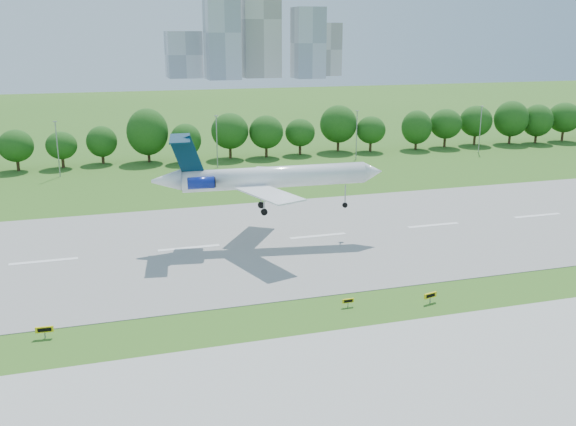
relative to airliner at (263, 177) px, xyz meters
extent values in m
plane|color=#2A5917|center=(-11.34, -25.23, -9.94)|extent=(600.00, 600.00, 0.00)
cube|color=gray|center=(-11.34, -0.23, -9.90)|extent=(400.00, 45.00, 0.08)
cube|color=#ADADA8|center=(-11.34, -43.23, -9.90)|extent=(400.00, 23.00, 0.08)
cylinder|color=#382314|center=(-31.34, 66.77, -8.14)|extent=(0.70, 0.70, 3.60)
sphere|color=#153E0F|center=(-31.34, 66.77, -3.74)|extent=(8.40, 8.40, 8.40)
cylinder|color=#382314|center=(8.66, 66.77, -8.14)|extent=(0.70, 0.70, 3.60)
sphere|color=#153E0F|center=(8.66, 66.77, -3.74)|extent=(8.40, 8.40, 8.40)
cylinder|color=#382314|center=(48.66, 66.77, -8.14)|extent=(0.70, 0.70, 3.60)
sphere|color=#153E0F|center=(48.66, 66.77, -3.74)|extent=(8.40, 8.40, 8.40)
cylinder|color=#382314|center=(88.66, 66.77, -8.14)|extent=(0.70, 0.70, 3.60)
sphere|color=#153E0F|center=(88.66, 66.77, -3.74)|extent=(8.40, 8.40, 8.40)
cylinder|color=gray|center=(-31.34, 56.77, -3.94)|extent=(0.24, 0.24, 12.00)
cube|color=gray|center=(-31.34, 56.77, 2.16)|extent=(0.90, 0.25, 0.18)
cylinder|color=gray|center=(3.66, 56.77, -3.94)|extent=(0.24, 0.24, 12.00)
cube|color=gray|center=(3.66, 56.77, 2.16)|extent=(0.90, 0.25, 0.18)
cylinder|color=gray|center=(38.66, 56.77, -3.94)|extent=(0.24, 0.24, 12.00)
cube|color=gray|center=(38.66, 56.77, 2.16)|extent=(0.90, 0.25, 0.18)
cylinder|color=gray|center=(73.66, 56.77, -3.94)|extent=(0.24, 0.24, 12.00)
cube|color=gray|center=(73.66, 56.77, 2.16)|extent=(0.90, 0.25, 0.18)
cube|color=#B2B2B7|center=(63.66, 354.77, 21.06)|extent=(22.00, 22.00, 62.00)
cube|color=beige|center=(93.66, 369.77, 30.06)|extent=(26.00, 26.00, 80.00)
cube|color=#B2B2B7|center=(123.66, 349.77, 14.06)|extent=(20.00, 20.00, 48.00)
cube|color=beige|center=(146.66, 374.77, 9.06)|extent=(18.00, 18.00, 38.00)
cube|color=#B2B2B7|center=(40.66, 379.77, 6.06)|extent=(24.00, 24.00, 32.00)
cylinder|color=white|center=(1.69, -0.23, -0.10)|extent=(27.30, 6.83, 3.74)
cone|color=white|center=(16.53, -2.28, 0.23)|extent=(3.36, 3.53, 3.22)
cone|color=white|center=(-13.85, 1.91, -0.07)|extent=(4.79, 3.73, 3.25)
cube|color=white|center=(-0.78, -6.27, -1.03)|extent=(7.77, 12.54, 0.32)
cube|color=white|center=(0.95, 6.24, -1.03)|extent=(10.15, 12.30, 0.32)
cube|color=#05253B|center=(-10.82, 1.49, 3.37)|extent=(4.70, 1.09, 6.12)
cube|color=#05253B|center=(-11.71, 1.62, 5.97)|extent=(4.03, 8.88, 0.26)
cylinder|color=navy|center=(-9.35, -1.08, -0.06)|extent=(4.02, 2.22, 1.80)
cylinder|color=navy|center=(-8.71, 3.57, -0.06)|extent=(4.02, 2.22, 1.80)
cylinder|color=gray|center=(12.41, -1.71, -3.25)|extent=(0.18, 0.18, 3.16)
cylinder|color=black|center=(12.41, -1.71, -4.83)|extent=(0.84, 0.38, 0.81)
cylinder|color=gray|center=(-0.37, -1.95, -3.25)|extent=(0.22, 0.22, 3.16)
cylinder|color=black|center=(-0.37, -1.95, -4.83)|extent=(1.04, 0.54, 0.99)
cylinder|color=gray|center=(0.18, 1.98, -3.25)|extent=(0.22, 0.22, 3.16)
cylinder|color=black|center=(0.18, 1.98, -4.83)|extent=(1.04, 0.54, 0.99)
cube|color=gray|center=(-29.71, -24.64, -9.55)|extent=(0.12, 0.12, 0.79)
cube|color=yellow|center=(-29.71, -24.64, -8.98)|extent=(1.82, 0.32, 0.62)
cube|color=black|center=(-29.72, -24.76, -8.98)|extent=(1.36, 0.11, 0.40)
cube|color=gray|center=(12.75, -28.03, -9.55)|extent=(0.14, 0.14, 0.78)
cube|color=yellow|center=(12.75, -28.03, -8.99)|extent=(1.78, 0.64, 0.61)
cube|color=black|center=(12.78, -28.14, -8.99)|extent=(1.30, 0.36, 0.39)
cube|color=gray|center=(3.14, -26.33, -9.63)|extent=(0.09, 0.09, 0.62)
cube|color=yellow|center=(3.14, -26.33, -9.19)|extent=(1.41, 0.17, 0.49)
cube|color=black|center=(3.14, -26.43, -9.19)|extent=(1.06, 0.03, 0.31)
camera|label=1|loc=(-23.03, -89.48, 20.32)|focal=40.00mm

